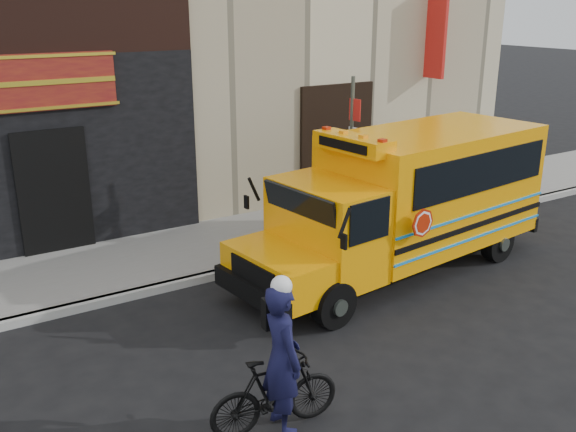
% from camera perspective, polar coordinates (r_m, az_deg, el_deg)
% --- Properties ---
extents(ground, '(120.00, 120.00, 0.00)m').
position_cam_1_polar(ground, '(11.07, 3.78, -9.23)').
color(ground, black).
rests_on(ground, ground).
extents(curb, '(40.00, 0.20, 0.15)m').
position_cam_1_polar(curb, '(13.03, -2.84, -4.40)').
color(curb, '#9B9A95').
rests_on(curb, ground).
extents(sidewalk, '(40.00, 3.00, 0.15)m').
position_cam_1_polar(sidewalk, '(14.27, -5.76, -2.38)').
color(sidewalk, slate).
rests_on(sidewalk, ground).
extents(school_bus, '(7.11, 2.94, 2.92)m').
position_cam_1_polar(school_bus, '(12.83, 10.70, 1.73)').
color(school_bus, black).
rests_on(school_bus, ground).
extents(sign_pole, '(0.08, 0.32, 3.67)m').
position_cam_1_polar(sign_pole, '(13.93, 5.65, 5.41)').
color(sign_pole, '#48514A').
rests_on(sign_pole, ground).
extents(bicycle, '(1.76, 0.73, 1.03)m').
position_cam_1_polar(bicycle, '(8.30, -1.18, -15.47)').
color(bicycle, black).
rests_on(bicycle, ground).
extents(cyclist, '(0.51, 0.74, 1.96)m').
position_cam_1_polar(cyclist, '(8.02, -0.57, -12.82)').
color(cyclist, black).
rests_on(cyclist, ground).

